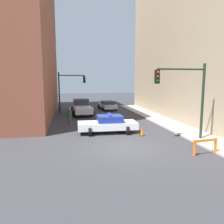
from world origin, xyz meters
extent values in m
plane|color=#38383D|center=(0.00, 0.00, 0.00)|extent=(120.00, 120.00, 0.00)
cube|color=#B2ADA3|center=(6.20, 0.00, 0.06)|extent=(2.40, 44.00, 0.12)
cylinder|color=black|center=(5.90, 0.96, 2.72)|extent=(0.18, 0.18, 5.20)
cylinder|color=black|center=(4.20, 0.96, 4.92)|extent=(3.40, 0.12, 0.12)
cube|color=black|center=(2.50, 0.96, 4.42)|extent=(0.30, 0.22, 0.90)
sphere|color=red|center=(2.50, 0.81, 4.69)|extent=(0.18, 0.18, 0.18)
sphere|color=#4C3D0C|center=(2.50, 0.81, 4.42)|extent=(0.18, 0.18, 0.18)
sphere|color=#0C4219|center=(2.50, 0.81, 4.15)|extent=(0.18, 0.18, 0.18)
cylinder|color=black|center=(-4.40, 15.96, 2.60)|extent=(0.18, 0.18, 5.20)
cylinder|color=black|center=(-2.80, 15.96, 4.80)|extent=(3.20, 0.12, 0.12)
cube|color=black|center=(-1.20, 15.96, 4.30)|extent=(0.30, 0.22, 0.90)
sphere|color=red|center=(-1.20, 15.81, 4.57)|extent=(0.18, 0.18, 0.18)
sphere|color=#4C3D0C|center=(-1.20, 15.81, 4.30)|extent=(0.18, 0.18, 0.18)
sphere|color=#0C4219|center=(-1.20, 15.81, 4.03)|extent=(0.18, 0.18, 0.18)
cube|color=white|center=(-0.22, 4.31, 0.60)|extent=(4.76, 2.01, 0.55)
cube|color=navy|center=(-0.03, 4.30, 1.14)|extent=(2.03, 1.69, 0.52)
cylinder|color=black|center=(-1.71, 3.50, 0.33)|extent=(0.24, 0.67, 0.66)
cylinder|color=black|center=(-1.65, 5.21, 0.33)|extent=(0.24, 0.67, 0.66)
cylinder|color=black|center=(1.21, 3.41, 0.33)|extent=(0.24, 0.67, 0.66)
cylinder|color=black|center=(1.26, 5.11, 0.33)|extent=(0.24, 0.67, 0.66)
cube|color=#2633BF|center=(-0.03, 4.30, 1.46)|extent=(0.25, 1.39, 0.12)
cube|color=silver|center=(-1.69, 14.02, 0.75)|extent=(2.30, 5.50, 0.70)
cube|color=#2D333D|center=(-1.75, 15.10, 1.50)|extent=(1.93, 1.83, 0.80)
cylinder|color=black|center=(-2.70, 15.64, 0.40)|extent=(0.81, 0.30, 0.80)
cylinder|color=black|center=(-0.87, 15.75, 0.40)|extent=(0.81, 0.30, 0.80)
cylinder|color=black|center=(-2.51, 12.30, 0.40)|extent=(0.81, 0.30, 0.80)
cylinder|color=black|center=(-0.68, 12.40, 0.40)|extent=(0.81, 0.30, 0.80)
cube|color=silver|center=(2.15, 18.00, 0.57)|extent=(2.15, 4.43, 0.52)
cube|color=#232833|center=(2.17, 17.83, 1.07)|extent=(1.73, 1.93, 0.48)
cylinder|color=black|center=(1.22, 19.26, 0.31)|extent=(0.64, 0.27, 0.62)
cylinder|color=black|center=(2.87, 19.40, 0.31)|extent=(0.64, 0.27, 0.62)
cylinder|color=black|center=(1.44, 16.60, 0.31)|extent=(0.64, 0.27, 0.62)
cylinder|color=black|center=(3.09, 16.74, 0.31)|extent=(0.64, 0.27, 0.62)
cylinder|color=#474C66|center=(-3.17, 8.14, 0.41)|extent=(0.40, 0.40, 0.82)
cylinder|color=#236633|center=(-3.17, 8.14, 1.13)|extent=(0.51, 0.51, 0.62)
sphere|color=tan|center=(-3.17, 8.14, 1.55)|extent=(0.31, 0.31, 0.22)
cube|color=orange|center=(4.30, -1.94, 0.83)|extent=(1.60, 0.23, 0.14)
cube|color=orange|center=(3.58, -2.02, 0.45)|extent=(0.07, 0.16, 0.90)
cube|color=orange|center=(5.01, -1.86, 0.45)|extent=(0.07, 0.16, 0.90)
cube|color=black|center=(2.21, 2.88, 0.02)|extent=(0.36, 0.36, 0.04)
cone|color=#F2600C|center=(2.21, 2.88, 0.35)|extent=(0.28, 0.28, 0.62)
camera|label=1|loc=(-3.18, -12.61, 4.18)|focal=35.00mm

